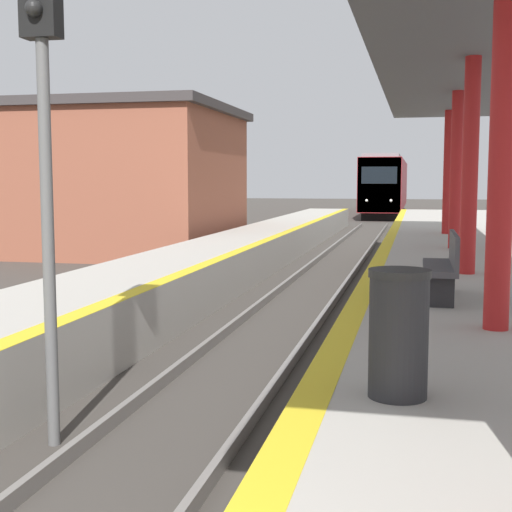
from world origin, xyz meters
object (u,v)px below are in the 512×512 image
object	(u,v)px
train	(386,186)
signal_near	(43,101)
trash_bin	(398,333)
bench	(444,264)

from	to	relation	value
train	signal_near	world-z (taller)	signal_near
signal_near	trash_bin	world-z (taller)	signal_near
signal_near	bench	bearing A→B (deg)	45.13
train	bench	xyz separation A→B (m)	(2.79, -45.98, -0.73)
train	bench	bearing A→B (deg)	-86.53
train	trash_bin	world-z (taller)	train
bench	train	bearing A→B (deg)	93.47
signal_near	trash_bin	distance (m)	3.95
train	signal_near	xyz separation A→B (m)	(-1.08, -49.86, 1.17)
signal_near	trash_bin	size ratio (longest dim) A/B	4.94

